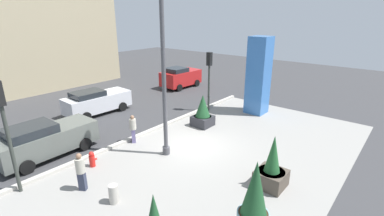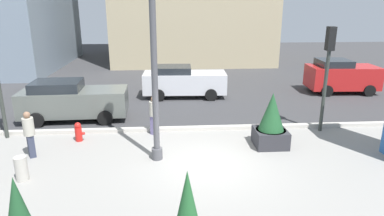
% 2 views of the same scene
% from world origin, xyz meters
% --- Properties ---
extents(ground_plane, '(60.00, 60.00, 0.00)m').
position_xyz_m(ground_plane, '(0.00, 4.00, 0.00)').
color(ground_plane, '#38383A').
extents(plaza_pavement, '(18.00, 10.00, 0.02)m').
position_xyz_m(plaza_pavement, '(0.00, -2.00, 0.00)').
color(plaza_pavement, gray).
rests_on(plaza_pavement, ground_plane).
extents(curb_strip, '(18.00, 0.24, 0.16)m').
position_xyz_m(curb_strip, '(0.00, 3.12, 0.08)').
color(curb_strip, '#B7B2A8').
rests_on(curb_strip, ground_plane).
extents(lamp_post, '(0.44, 0.44, 7.80)m').
position_xyz_m(lamp_post, '(-1.63, 0.49, 3.81)').
color(lamp_post, '#4C4C51').
rests_on(lamp_post, ground_plane).
extents(potted_plant_by_pillar, '(1.15, 1.15, 2.01)m').
position_xyz_m(potted_plant_by_pillar, '(2.47, 1.34, 0.90)').
color(potted_plant_by_pillar, '#2D2D33').
rests_on(potted_plant_by_pillar, ground_plane).
extents(fire_hydrant, '(0.36, 0.26, 0.75)m').
position_xyz_m(fire_hydrant, '(-4.64, 2.27, 0.37)').
color(fire_hydrant, red).
rests_on(fire_hydrant, ground_plane).
extents(concrete_bollard, '(0.36, 0.36, 0.75)m').
position_xyz_m(concrete_bollard, '(-5.58, -0.67, 0.38)').
color(concrete_bollard, '#B2ADA3').
rests_on(concrete_bollard, ground_plane).
extents(traffic_light_far_side, '(0.28, 0.42, 4.19)m').
position_xyz_m(traffic_light_far_side, '(4.97, 2.73, 2.84)').
color(traffic_light_far_side, '#333833').
rests_on(traffic_light_far_side, ground_plane).
extents(car_intersection, '(4.56, 2.08, 1.72)m').
position_xyz_m(car_intersection, '(-0.39, 8.41, 0.88)').
color(car_intersection, silver).
rests_on(car_intersection, ground_plane).
extents(car_passing_lane, '(4.63, 2.11, 1.77)m').
position_xyz_m(car_passing_lane, '(-5.48, 4.88, 0.89)').
color(car_passing_lane, '#565B56').
rests_on(car_passing_lane, ground_plane).
extents(car_curb_west, '(3.94, 2.25, 1.92)m').
position_xyz_m(car_curb_west, '(8.77, 8.78, 0.97)').
color(car_curb_west, red).
rests_on(car_curb_west, ground_plane).
extents(pedestrian_by_curb, '(0.49, 0.49, 1.62)m').
position_xyz_m(pedestrian_by_curb, '(-5.89, 0.95, 0.90)').
color(pedestrian_by_curb, '#33384C').
rests_on(pedestrian_by_curb, ground_plane).
extents(pedestrian_crossing, '(0.51, 0.51, 1.57)m').
position_xyz_m(pedestrian_crossing, '(-1.80, 2.80, 0.87)').
color(pedestrian_crossing, slate).
rests_on(pedestrian_crossing, ground_plane).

